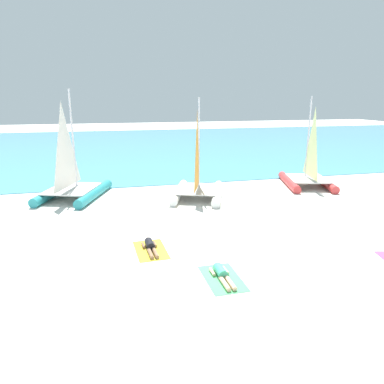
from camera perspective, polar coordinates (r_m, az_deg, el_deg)
name	(u,v)px	position (r m, az deg, el deg)	size (l,w,h in m)	color
ground_plane	(173,191)	(21.39, -3.06, 0.11)	(120.00, 120.00, 0.00)	white
ocean_water	(138,145)	(42.41, -8.59, 7.40)	(120.00, 40.00, 0.05)	#4C9EB7
sailboat_teal	(72,183)	(20.84, -18.65, 1.44)	(4.25, 5.24, 5.91)	teal
sailboat_red	(308,173)	(23.59, 18.05, 2.85)	(3.74, 4.80, 5.52)	#CC3838
sailboat_white	(198,183)	(19.86, 0.92, 1.39)	(3.96, 4.86, 5.48)	white
towel_left	(151,250)	(13.40, -6.62, -9.21)	(1.10, 1.90, 0.01)	yellow
sunbather_left	(150,246)	(13.41, -6.69, -8.61)	(0.56, 1.56, 0.30)	black
towel_middle	(222,278)	(11.45, 4.90, -13.60)	(1.10, 1.90, 0.01)	#4CB266
sunbather_middle	(222,274)	(11.44, 4.80, -12.90)	(0.55, 1.56, 0.30)	#3FB28C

